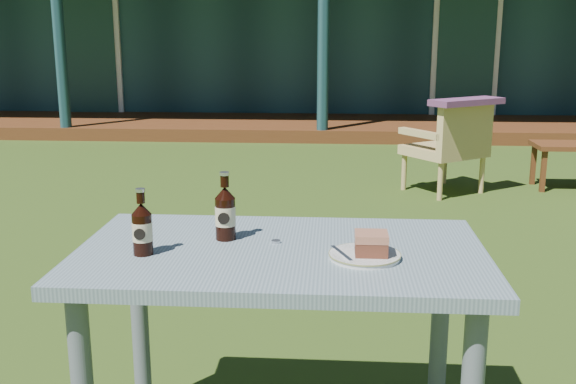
# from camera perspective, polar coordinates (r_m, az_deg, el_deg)

# --- Properties ---
(ground) EXTENTS (80.00, 80.00, 0.00)m
(ground) POSITION_cam_1_polar(r_m,az_deg,el_deg) (3.73, 1.40, -7.64)
(ground) COLOR #334916
(pavilion) EXTENTS (15.80, 8.30, 3.45)m
(pavilion) POSITION_cam_1_polar(r_m,az_deg,el_deg) (12.87, 3.42, 14.59)
(pavilion) COLOR #17393E
(pavilion) RESTS_ON ground
(cafe_table) EXTENTS (1.20, 0.70, 0.72)m
(cafe_table) POSITION_cam_1_polar(r_m,az_deg,el_deg) (2.02, -0.60, -7.54)
(cafe_table) COLOR slate
(cafe_table) RESTS_ON ground
(plate) EXTENTS (0.20, 0.20, 0.01)m
(plate) POSITION_cam_1_polar(r_m,az_deg,el_deg) (1.92, 6.51, -5.35)
(plate) COLOR silver
(plate) RESTS_ON cafe_table
(cake_slice) EXTENTS (0.09, 0.09, 0.06)m
(cake_slice) POSITION_cam_1_polar(r_m,az_deg,el_deg) (1.90, 7.06, -4.33)
(cake_slice) COLOR #572B1C
(cake_slice) RESTS_ON plate
(fork) EXTENTS (0.06, 0.13, 0.00)m
(fork) POSITION_cam_1_polar(r_m,az_deg,el_deg) (1.90, 4.56, -5.20)
(fork) COLOR silver
(fork) RESTS_ON plate
(cola_bottle_near) EXTENTS (0.06, 0.06, 0.21)m
(cola_bottle_near) POSITION_cam_1_polar(r_m,az_deg,el_deg) (2.06, -5.33, -1.75)
(cola_bottle_near) COLOR black
(cola_bottle_near) RESTS_ON cafe_table
(cola_bottle_far) EXTENTS (0.06, 0.06, 0.19)m
(cola_bottle_far) POSITION_cam_1_polar(r_m,az_deg,el_deg) (1.96, -12.24, -3.02)
(cola_bottle_far) COLOR black
(cola_bottle_far) RESTS_ON cafe_table
(bottle_cap) EXTENTS (0.03, 0.03, 0.01)m
(bottle_cap) POSITION_cam_1_polar(r_m,az_deg,el_deg) (2.04, -1.03, -4.22)
(bottle_cap) COLOR silver
(bottle_cap) RESTS_ON cafe_table
(armchair_left) EXTENTS (0.77, 0.76, 0.77)m
(armchair_left) POSITION_cam_1_polar(r_m,az_deg,el_deg) (5.82, 13.61, 4.04)
(armchair_left) COLOR tan
(armchair_left) RESTS_ON ground
(floral_throw) EXTENTS (0.66, 0.56, 0.05)m
(floral_throw) POSITION_cam_1_polar(r_m,az_deg,el_deg) (5.67, 14.91, 7.40)
(floral_throw) COLOR #64345A
(floral_throw) RESTS_ON armchair_left
(side_table) EXTENTS (0.60, 0.40, 0.40)m
(side_table) POSITION_cam_1_polar(r_m,az_deg,el_deg) (6.34, 22.71, 3.29)
(side_table) COLOR #542C14
(side_table) RESTS_ON ground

